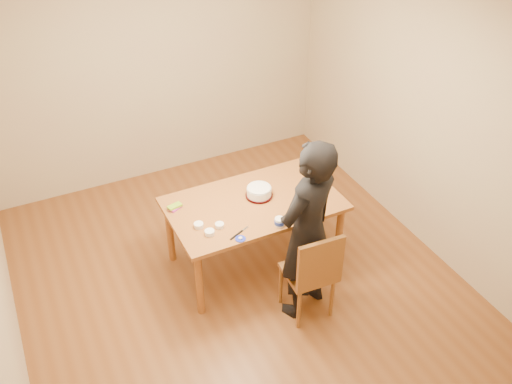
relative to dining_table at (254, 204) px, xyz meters
name	(u,v)px	position (x,y,z in m)	size (l,w,h in m)	color
room_shell	(221,148)	(-0.26, 0.11, 0.62)	(4.00, 4.50, 2.70)	brown
dining_table	(254,204)	(0.00, 0.00, 0.00)	(1.61, 0.96, 0.04)	brown
dining_chair	(307,272)	(0.15, -0.78, -0.28)	(0.39, 0.39, 0.04)	brown
cake_plate	(259,195)	(0.09, 0.06, 0.03)	(0.26, 0.26, 0.02)	red
cake	(259,191)	(0.09, 0.06, 0.08)	(0.23, 0.23, 0.07)	white
frosting_dome	(259,187)	(0.09, 0.06, 0.13)	(0.23, 0.23, 0.03)	white
frosting_tub	(280,222)	(0.06, -0.41, 0.06)	(0.09, 0.09, 0.08)	white
frosting_lid	(240,239)	(-0.33, -0.43, 0.02)	(0.09, 0.09, 0.01)	#1B27B4
frosting_dollop	(240,238)	(-0.33, -0.43, 0.04)	(0.04, 0.04, 0.02)	white
ramekin_green	(220,225)	(-0.43, -0.20, 0.04)	(0.08, 0.08, 0.04)	white
ramekin_yellow	(199,225)	(-0.60, -0.12, 0.04)	(0.09, 0.09, 0.04)	white
ramekin_multi	(210,232)	(-0.55, -0.26, 0.04)	(0.09, 0.09, 0.04)	white
candy_box_pink	(176,208)	(-0.69, 0.22, 0.03)	(0.12, 0.06, 0.02)	#F238C5
candy_box_green	(175,206)	(-0.70, 0.23, 0.05)	(0.13, 0.07, 0.02)	green
spatula	(237,235)	(-0.34, -0.37, 0.02)	(0.16, 0.02, 0.01)	black
person	(307,232)	(0.15, -0.73, 0.15)	(0.64, 0.42, 1.76)	black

